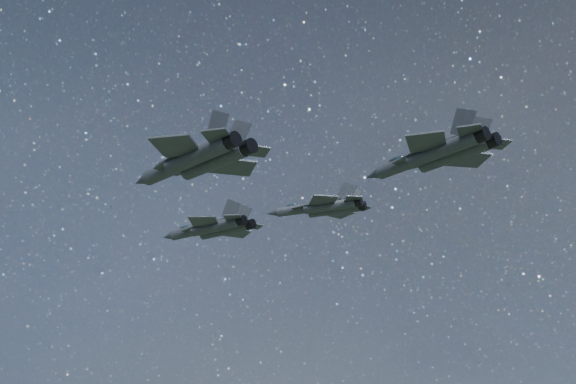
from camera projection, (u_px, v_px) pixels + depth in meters
The scene contains 4 objects.
jet_lead at pixel (213, 228), 92.66m from camera, with size 16.66×11.70×4.21m.
jet_left at pixel (324, 207), 96.44m from camera, with size 15.89×11.12×4.00m.
jet_right at pixel (197, 159), 67.30m from camera, with size 18.58×12.65×4.67m.
jet_slot at pixel (437, 154), 78.56m from camera, with size 19.47×13.00×4.93m.
Camera 1 is at (36.02, -66.44, 126.28)m, focal length 42.00 mm.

